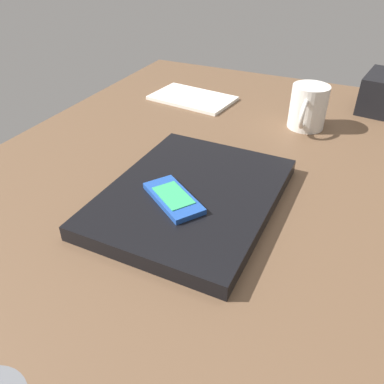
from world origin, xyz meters
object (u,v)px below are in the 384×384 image
laptop_closed (192,196)px  coffee_mug (308,107)px  desk_organizer (382,92)px  notepad (192,98)px  cell_phone_on_laptop (173,198)px

laptop_closed → coffee_mug: coffee_mug is taller
laptop_closed → desk_organizer: 58.80cm
notepad → coffee_mug: (4.36, 29.18, 4.22)cm
laptop_closed → notepad: laptop_closed is taller
laptop_closed → notepad: (-40.26, -18.70, -0.82)cm
laptop_closed → coffee_mug: size_ratio=2.91×
coffee_mug → desk_organizer: 22.34cm
notepad → desk_organizer: 45.08cm
laptop_closed → cell_phone_on_laptop: (3.80, -1.32, 1.69)cm
coffee_mug → desk_organizer: size_ratio=0.82×
laptop_closed → coffee_mug: bearing=164.6°
laptop_closed → cell_phone_on_laptop: size_ratio=2.76×
cell_phone_on_laptop → desk_organizer: (-57.30, 25.55, 1.29)cm
cell_phone_on_laptop → coffee_mug: coffee_mug is taller
cell_phone_on_laptop → notepad: size_ratio=0.59×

